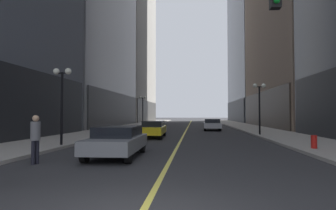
{
  "coord_description": "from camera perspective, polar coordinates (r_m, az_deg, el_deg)",
  "views": [
    {
      "loc": [
        0.99,
        -4.21,
        1.85
      ],
      "look_at": [
        -2.68,
        32.05,
        3.11
      ],
      "focal_mm": 28.29,
      "sensor_mm": 36.0,
      "label": 1
    }
  ],
  "objects": [
    {
      "name": "ground_plane",
      "position": [
        39.27,
        4.35,
        -4.68
      ],
      "size": [
        200.0,
        200.0,
        0.0
      ],
      "primitive_type": "plane",
      "color": "#2D2D30"
    },
    {
      "name": "sidewalk_left",
      "position": [
        40.32,
        -7.49,
        -4.49
      ],
      "size": [
        4.5,
        78.0,
        0.15
      ],
      "primitive_type": "cube",
      "color": "#9E9991",
      "rests_on": "ground"
    },
    {
      "name": "sidewalk_right",
      "position": [
        39.92,
        16.31,
        -4.45
      ],
      "size": [
        4.5,
        78.0,
        0.15
      ],
      "primitive_type": "cube",
      "color": "#9E9991",
      "rests_on": "ground"
    },
    {
      "name": "lane_centre_stripe",
      "position": [
        39.26,
        4.35,
        -4.67
      ],
      "size": [
        0.16,
        70.0,
        0.01
      ],
      "primitive_type": "cube",
      "color": "#E5D64C",
      "rests_on": "ground"
    },
    {
      "name": "building_left_far",
      "position": [
        69.85,
        -10.57,
        14.61
      ],
      "size": [
        15.15,
        26.0,
        43.66
      ],
      "color": "#A8A399",
      "rests_on": "ground"
    },
    {
      "name": "car_grey",
      "position": [
        11.79,
        -10.83,
        -7.46
      ],
      "size": [
        2.0,
        4.2,
        1.32
      ],
      "color": "slate",
      "rests_on": "ground"
    },
    {
      "name": "car_yellow",
      "position": [
        21.25,
        -3.16,
        -5.03
      ],
      "size": [
        1.87,
        4.8,
        1.32
      ],
      "color": "yellow",
      "rests_on": "ground"
    },
    {
      "name": "car_silver",
      "position": [
        30.77,
        9.48,
        -4.06
      ],
      "size": [
        1.99,
        4.4,
        1.32
      ],
      "color": "#B7B7BC",
      "rests_on": "ground"
    },
    {
      "name": "pedestrian_in_grey_suit",
      "position": [
        11.01,
        -26.66,
        -5.87
      ],
      "size": [
        0.45,
        0.45,
        1.81
      ],
      "color": "black",
      "rests_on": "ground"
    },
    {
      "name": "street_lamp_left_near",
      "position": [
        15.95,
        -21.86,
        3.21
      ],
      "size": [
        1.06,
        0.36,
        4.43
      ],
      "color": "black",
      "rests_on": "ground"
    },
    {
      "name": "street_lamp_left_far",
      "position": [
        37.91,
        -5.46,
        0.15
      ],
      "size": [
        1.06,
        0.36,
        4.43
      ],
      "color": "black",
      "rests_on": "ground"
    },
    {
      "name": "street_lamp_right_mid",
      "position": [
        23.52,
        19.08,
        1.55
      ],
      "size": [
        1.06,
        0.36,
        4.43
      ],
      "color": "black",
      "rests_on": "ground"
    },
    {
      "name": "fire_hydrant_right",
      "position": [
        15.17,
        28.94,
        -7.23
      ],
      "size": [
        0.28,
        0.28,
        0.8
      ],
      "primitive_type": "cylinder",
      "color": "red",
      "rests_on": "ground"
    }
  ]
}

